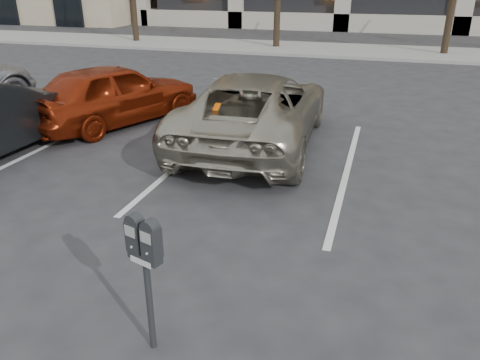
% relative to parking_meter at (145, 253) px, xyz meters
% --- Properties ---
extents(ground, '(140.00, 140.00, 0.00)m').
position_rel_parking_meter_xyz_m(ground, '(-0.16, 2.30, -0.96)').
color(ground, '#28282B').
rests_on(ground, ground).
extents(sidewalk, '(80.00, 4.00, 0.12)m').
position_rel_parking_meter_xyz_m(sidewalk, '(-0.16, 18.30, -0.90)').
color(sidewalk, gray).
rests_on(sidewalk, ground).
extents(stall_lines, '(16.90, 5.20, 0.00)m').
position_rel_parking_meter_xyz_m(stall_lines, '(-1.56, 4.60, -0.95)').
color(stall_lines, silver).
rests_on(stall_lines, ground).
extents(parking_meter, '(0.34, 0.21, 1.25)m').
position_rel_parking_meter_xyz_m(parking_meter, '(0.00, 0.00, 0.00)').
color(parking_meter, black).
rests_on(parking_meter, ground).
extents(suv_silver, '(2.50, 5.03, 1.37)m').
position_rel_parking_meter_xyz_m(suv_silver, '(-0.60, 5.50, -0.28)').
color(suv_silver, '#A6A08D').
rests_on(suv_silver, ground).
extents(car_red, '(2.94, 4.20, 1.33)m').
position_rel_parking_meter_xyz_m(car_red, '(-3.87, 5.91, -0.29)').
color(car_red, maroon).
rests_on(car_red, ground).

